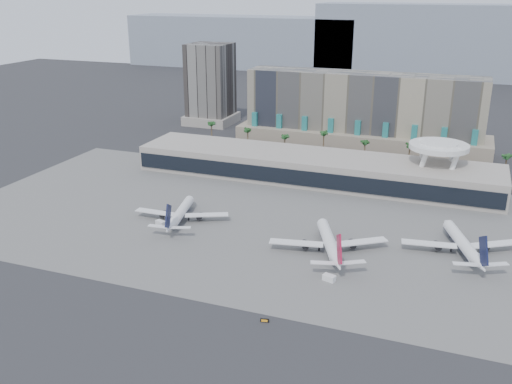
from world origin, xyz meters
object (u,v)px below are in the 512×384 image
(airliner_centre, at_px, (329,242))
(service_vehicle_a, at_px, (161,223))
(service_vehicle_b, at_px, (329,278))
(taxiway_sign, at_px, (265,320))
(airliner_left, at_px, (181,213))
(airliner_right, at_px, (463,243))

(airliner_centre, distance_m, service_vehicle_a, 66.15)
(service_vehicle_b, distance_m, taxiway_sign, 31.02)
(airliner_left, bearing_deg, service_vehicle_b, -34.75)
(airliner_centre, xyz_separation_m, service_vehicle_a, (-66.09, -0.58, -2.77))
(airliner_centre, xyz_separation_m, taxiway_sign, (-5.92, -49.46, -3.20))
(service_vehicle_b, bearing_deg, service_vehicle_a, -179.81)
(airliner_centre, bearing_deg, airliner_left, 151.25)
(airliner_centre, bearing_deg, service_vehicle_b, -98.90)
(service_vehicle_b, bearing_deg, airliner_right, 58.71)
(service_vehicle_b, bearing_deg, airliner_centre, 119.69)
(service_vehicle_b, xyz_separation_m, taxiway_sign, (-10.98, -29.01, -0.46))
(service_vehicle_a, xyz_separation_m, taxiway_sign, (60.17, -48.89, -0.43))
(airliner_centre, xyz_separation_m, service_vehicle_b, (5.06, -20.46, -2.74))
(airliner_right, height_order, service_vehicle_a, airliner_right)
(airliner_left, xyz_separation_m, service_vehicle_b, (66.06, -26.81, -2.38))
(airliner_right, xyz_separation_m, service_vehicle_b, (-38.08, -35.41, -2.71))
(airliner_centre, distance_m, taxiway_sign, 49.92)
(service_vehicle_a, relative_size, taxiway_sign, 1.65)
(service_vehicle_a, bearing_deg, service_vehicle_b, 4.68)
(airliner_centre, distance_m, service_vehicle_b, 21.25)
(airliner_left, relative_size, service_vehicle_b, 9.86)
(service_vehicle_b, relative_size, taxiway_sign, 1.61)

